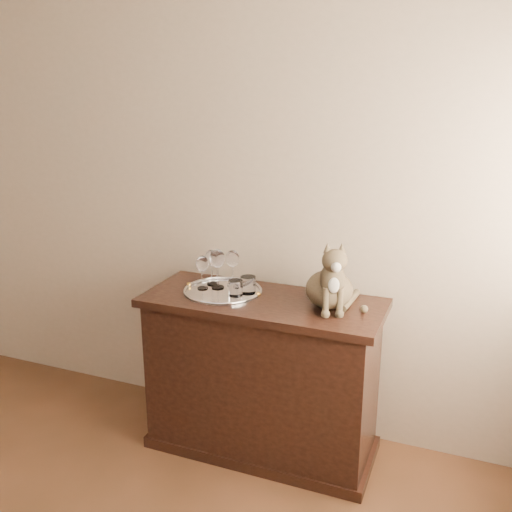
{
  "coord_description": "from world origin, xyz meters",
  "views": [
    {
      "loc": [
        1.55,
        -0.52,
        1.87
      ],
      "look_at": [
        0.56,
        1.95,
        1.07
      ],
      "focal_mm": 40.0,
      "sensor_mm": 36.0,
      "label": 1
    }
  ],
  "objects_px": {
    "sideboard": "(262,376)",
    "wine_glass_b": "(233,268)",
    "tray": "(223,292)",
    "tumbler_c": "(248,285)",
    "wine_glass_c": "(202,272)",
    "tumbler_a": "(236,288)",
    "wine_glass_a": "(212,267)",
    "wine_glass_d": "(217,269)",
    "cat": "(330,272)"
  },
  "relations": [
    {
      "from": "wine_glass_b",
      "to": "cat",
      "type": "height_order",
      "value": "cat"
    },
    {
      "from": "wine_glass_c",
      "to": "tray",
      "type": "bearing_deg",
      "value": 1.56
    },
    {
      "from": "sideboard",
      "to": "tumbler_a",
      "type": "bearing_deg",
      "value": -169.36
    },
    {
      "from": "tumbler_a",
      "to": "wine_glass_b",
      "type": "bearing_deg",
      "value": 119.31
    },
    {
      "from": "wine_glass_d",
      "to": "wine_glass_c",
      "type": "bearing_deg",
      "value": -148.71
    },
    {
      "from": "sideboard",
      "to": "wine_glass_a",
      "type": "xyz_separation_m",
      "value": [
        -0.32,
        0.09,
        0.53
      ]
    },
    {
      "from": "sideboard",
      "to": "tumbler_c",
      "type": "distance_m",
      "value": 0.49
    },
    {
      "from": "wine_glass_d",
      "to": "wine_glass_b",
      "type": "bearing_deg",
      "value": 49.89
    },
    {
      "from": "sideboard",
      "to": "cat",
      "type": "distance_m",
      "value": 0.68
    },
    {
      "from": "wine_glass_b",
      "to": "wine_glass_d",
      "type": "xyz_separation_m",
      "value": [
        -0.06,
        -0.07,
        0.01
      ]
    },
    {
      "from": "wine_glass_d",
      "to": "tumbler_c",
      "type": "xyz_separation_m",
      "value": [
        0.18,
        -0.02,
        -0.06
      ]
    },
    {
      "from": "wine_glass_c",
      "to": "tumbler_a",
      "type": "distance_m",
      "value": 0.21
    },
    {
      "from": "sideboard",
      "to": "wine_glass_c",
      "type": "height_order",
      "value": "wine_glass_c"
    },
    {
      "from": "sideboard",
      "to": "tray",
      "type": "xyz_separation_m",
      "value": [
        -0.22,
        0.01,
        0.43
      ]
    },
    {
      "from": "sideboard",
      "to": "wine_glass_b",
      "type": "relative_size",
      "value": 6.3
    },
    {
      "from": "tray",
      "to": "wine_glass_c",
      "type": "relative_size",
      "value": 2.26
    },
    {
      "from": "wine_glass_c",
      "to": "cat",
      "type": "height_order",
      "value": "cat"
    },
    {
      "from": "wine_glass_c",
      "to": "wine_glass_a",
      "type": "bearing_deg",
      "value": 79.32
    },
    {
      "from": "cat",
      "to": "wine_glass_a",
      "type": "bearing_deg",
      "value": 152.5
    },
    {
      "from": "tumbler_c",
      "to": "tray",
      "type": "bearing_deg",
      "value": -170.66
    },
    {
      "from": "tray",
      "to": "tumbler_a",
      "type": "height_order",
      "value": "tumbler_a"
    },
    {
      "from": "wine_glass_d",
      "to": "tumbler_a",
      "type": "distance_m",
      "value": 0.17
    },
    {
      "from": "tray",
      "to": "wine_glass_d",
      "type": "relative_size",
      "value": 1.93
    },
    {
      "from": "wine_glass_a",
      "to": "wine_glass_b",
      "type": "distance_m",
      "value": 0.11
    },
    {
      "from": "sideboard",
      "to": "tumbler_c",
      "type": "bearing_deg",
      "value": 160.67
    },
    {
      "from": "wine_glass_b",
      "to": "tumbler_c",
      "type": "bearing_deg",
      "value": -34.16
    },
    {
      "from": "wine_glass_b",
      "to": "wine_glass_c",
      "type": "xyz_separation_m",
      "value": [
        -0.12,
        -0.11,
        -0.01
      ]
    },
    {
      "from": "wine_glass_c",
      "to": "cat",
      "type": "relative_size",
      "value": 0.51
    },
    {
      "from": "wine_glass_b",
      "to": "tumbler_a",
      "type": "height_order",
      "value": "wine_glass_b"
    },
    {
      "from": "tray",
      "to": "tumbler_a",
      "type": "relative_size",
      "value": 4.99
    },
    {
      "from": "tumbler_a",
      "to": "tumbler_c",
      "type": "height_order",
      "value": "tumbler_c"
    },
    {
      "from": "sideboard",
      "to": "wine_glass_c",
      "type": "relative_size",
      "value": 6.77
    },
    {
      "from": "wine_glass_a",
      "to": "wine_glass_b",
      "type": "relative_size",
      "value": 0.99
    },
    {
      "from": "sideboard",
      "to": "wine_glass_c",
      "type": "bearing_deg",
      "value": 178.76
    },
    {
      "from": "wine_glass_b",
      "to": "tumbler_a",
      "type": "xyz_separation_m",
      "value": [
        0.08,
        -0.14,
        -0.06
      ]
    },
    {
      "from": "wine_glass_c",
      "to": "wine_glass_d",
      "type": "xyz_separation_m",
      "value": [
        0.07,
        0.04,
        0.02
      ]
    },
    {
      "from": "wine_glass_d",
      "to": "sideboard",
      "type": "bearing_deg",
      "value": -10.19
    },
    {
      "from": "tray",
      "to": "tumbler_c",
      "type": "relative_size",
      "value": 4.57
    },
    {
      "from": "wine_glass_a",
      "to": "wine_glass_b",
      "type": "height_order",
      "value": "wine_glass_b"
    },
    {
      "from": "wine_glass_a",
      "to": "sideboard",
      "type": "bearing_deg",
      "value": -15.53
    },
    {
      "from": "wine_glass_b",
      "to": "tumbler_a",
      "type": "relative_size",
      "value": 2.38
    },
    {
      "from": "tumbler_a",
      "to": "wine_glass_a",
      "type": "bearing_deg",
      "value": 148.45
    },
    {
      "from": "sideboard",
      "to": "wine_glass_c",
      "type": "xyz_separation_m",
      "value": [
        -0.33,
        0.01,
        0.52
      ]
    },
    {
      "from": "wine_glass_d",
      "to": "tumbler_a",
      "type": "relative_size",
      "value": 2.59
    },
    {
      "from": "tumbler_a",
      "to": "wine_glass_c",
      "type": "bearing_deg",
      "value": 170.83
    },
    {
      "from": "wine_glass_a",
      "to": "wine_glass_d",
      "type": "height_order",
      "value": "wine_glass_d"
    },
    {
      "from": "tray",
      "to": "wine_glass_b",
      "type": "height_order",
      "value": "wine_glass_b"
    },
    {
      "from": "wine_glass_b",
      "to": "wine_glass_d",
      "type": "height_order",
      "value": "wine_glass_d"
    },
    {
      "from": "wine_glass_b",
      "to": "cat",
      "type": "relative_size",
      "value": 0.55
    },
    {
      "from": "tray",
      "to": "wine_glass_c",
      "type": "xyz_separation_m",
      "value": [
        -0.11,
        -0.0,
        0.09
      ]
    }
  ]
}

